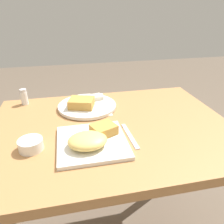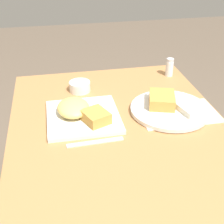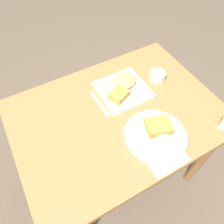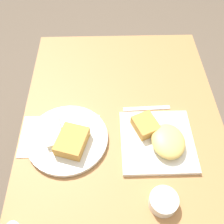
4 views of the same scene
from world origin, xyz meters
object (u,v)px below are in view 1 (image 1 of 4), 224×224
Objects in this scene: plate_square_near at (92,140)px; butter_knife at (130,136)px; sauce_ramekin at (31,144)px; salt_shaker at (24,98)px; plate_oval_far at (86,104)px.

plate_square_near reaches higher than butter_knife.
salt_shaker is at bearing 100.31° from sauce_ramekin.
plate_square_near is 0.15m from butter_knife.
butter_knife is at bearing -42.48° from salt_shaker.
sauce_ramekin is at bearing 175.13° from plate_square_near.
plate_square_near is at bearing -4.87° from sauce_ramekin.
salt_shaker reaches higher than plate_square_near.
butter_knife is (0.15, 0.03, -0.02)m from plate_square_near.
butter_knife is (0.13, -0.28, -0.02)m from plate_oval_far.
plate_square_near is at bearing -92.17° from plate_oval_far.
plate_oval_far is 0.31m from butter_knife.
plate_oval_far is 3.31× the size of sauce_ramekin.
plate_oval_far is 1.57× the size of butter_knife.
plate_oval_far is 3.52× the size of salt_shaker.
plate_square_near reaches higher than sauce_ramekin.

